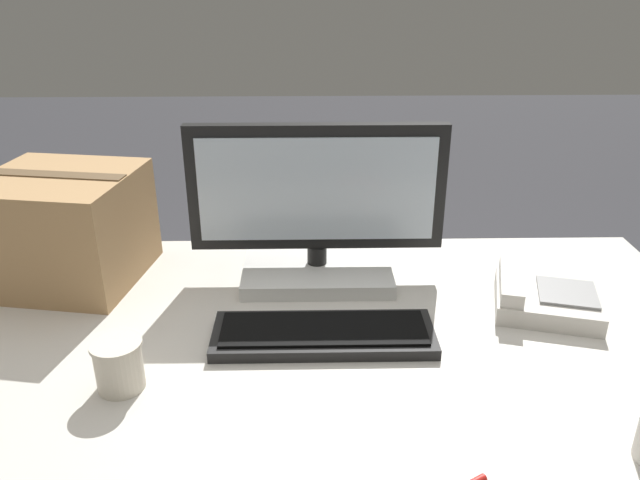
{
  "coord_description": "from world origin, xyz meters",
  "views": [
    {
      "loc": [
        0.07,
        -1.03,
        1.42
      ],
      "look_at": [
        0.1,
        0.12,
        0.9
      ],
      "focal_mm": 35.0,
      "sensor_mm": 36.0,
      "label": 1
    }
  ],
  "objects_px": {
    "paper_cup_left": "(119,365)",
    "cardboard_box": "(65,228)",
    "monitor": "(317,217)",
    "desk_phone": "(543,297)",
    "keyboard": "(324,334)"
  },
  "relations": [
    {
      "from": "keyboard",
      "to": "cardboard_box",
      "type": "distance_m",
      "value": 0.64
    },
    {
      "from": "keyboard",
      "to": "cardboard_box",
      "type": "xyz_separation_m",
      "value": [
        -0.57,
        0.27,
        0.11
      ]
    },
    {
      "from": "monitor",
      "to": "paper_cup_left",
      "type": "bearing_deg",
      "value": -130.15
    },
    {
      "from": "monitor",
      "to": "desk_phone",
      "type": "xyz_separation_m",
      "value": [
        0.47,
        -0.16,
        -0.12
      ]
    },
    {
      "from": "monitor",
      "to": "cardboard_box",
      "type": "relative_size",
      "value": 1.57
    },
    {
      "from": "paper_cup_left",
      "to": "cardboard_box",
      "type": "xyz_separation_m",
      "value": [
        -0.22,
        0.41,
        0.08
      ]
    },
    {
      "from": "keyboard",
      "to": "cardboard_box",
      "type": "relative_size",
      "value": 1.18
    },
    {
      "from": "paper_cup_left",
      "to": "desk_phone",
      "type": "bearing_deg",
      "value": 16.96
    },
    {
      "from": "cardboard_box",
      "to": "desk_phone",
      "type": "bearing_deg",
      "value": -9.05
    },
    {
      "from": "keyboard",
      "to": "paper_cup_left",
      "type": "relative_size",
      "value": 4.72
    },
    {
      "from": "monitor",
      "to": "cardboard_box",
      "type": "xyz_separation_m",
      "value": [
        -0.56,
        0.01,
        -0.02
      ]
    },
    {
      "from": "paper_cup_left",
      "to": "cardboard_box",
      "type": "relative_size",
      "value": 0.25
    },
    {
      "from": "monitor",
      "to": "paper_cup_left",
      "type": "relative_size",
      "value": 6.24
    },
    {
      "from": "desk_phone",
      "to": "cardboard_box",
      "type": "height_order",
      "value": "cardboard_box"
    },
    {
      "from": "monitor",
      "to": "keyboard",
      "type": "distance_m",
      "value": 0.3
    }
  ]
}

